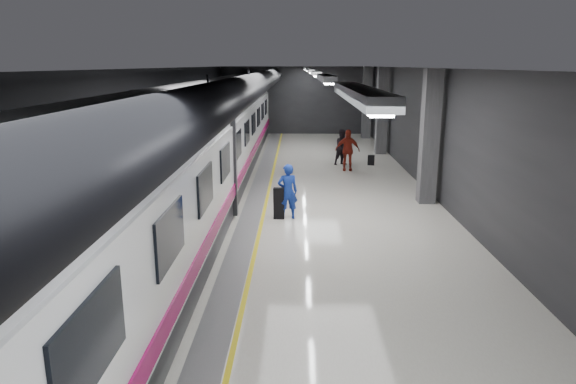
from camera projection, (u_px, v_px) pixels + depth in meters
ground at (293, 218)px, 15.88m from camera, size 40.00×40.00×0.00m
platform_hall at (285, 100)px, 15.95m from camera, size 10.02×40.02×4.51m
train at (186, 152)px, 15.43m from camera, size 3.05×38.00×4.05m
traveler_main at (288, 192)px, 15.66m from camera, size 0.68×0.51×1.71m
suitcase_main at (279, 210)px, 15.78m from camera, size 0.34×0.22×0.54m
shoulder_bag at (279, 195)px, 15.64m from camera, size 0.34×0.19×0.44m
traveler_far_a at (343, 147)px, 24.08m from camera, size 1.02×0.95×1.68m
traveler_far_b at (347, 150)px, 22.84m from camera, size 1.11×0.51×1.84m
suitcase_far at (371, 160)px, 24.22m from camera, size 0.34×0.24×0.47m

